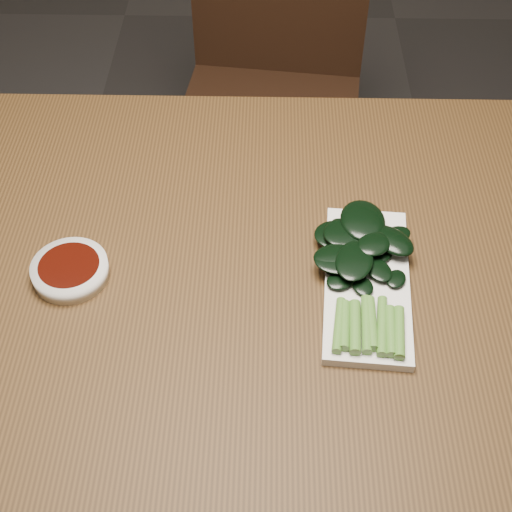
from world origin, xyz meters
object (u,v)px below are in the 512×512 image
object	(u,v)px
sauce_bowl	(70,270)
gai_lan	(362,254)
serving_plate	(367,283)
table	(238,292)
chair_far	(272,83)

from	to	relation	value
sauce_bowl	gai_lan	distance (m)	0.41
sauce_bowl	serving_plate	world-z (taller)	sauce_bowl
table	gai_lan	xyz separation A→B (m)	(0.18, -0.00, 0.10)
sauce_bowl	gai_lan	xyz separation A→B (m)	(0.41, 0.03, 0.01)
serving_plate	gai_lan	size ratio (longest dim) A/B	1.03
chair_far	sauce_bowl	world-z (taller)	chair_far
serving_plate	table	bearing A→B (deg)	166.84
table	sauce_bowl	size ratio (longest dim) A/B	13.00
sauce_bowl	gai_lan	bearing A→B (deg)	3.94
sauce_bowl	gai_lan	world-z (taller)	gai_lan
chair_far	sauce_bowl	size ratio (longest dim) A/B	8.26
chair_far	serving_plate	bearing A→B (deg)	-74.67
gai_lan	table	bearing A→B (deg)	178.52
chair_far	sauce_bowl	distance (m)	0.95
serving_plate	gai_lan	bearing A→B (deg)	98.44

